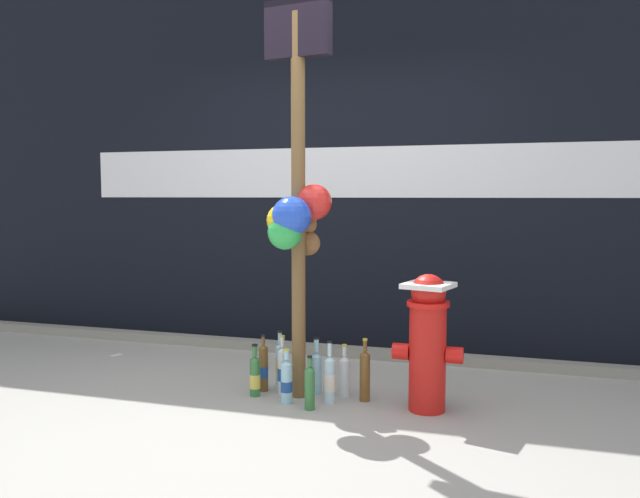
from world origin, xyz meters
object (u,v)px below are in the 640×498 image
Objects in this scene: memorial_post at (296,194)px; bottle_5 at (255,376)px; bottle_3 at (283,370)px; bottle_0 at (287,381)px; bottle_8 at (316,371)px; bottle_2 at (280,365)px; bottle_4 at (344,375)px; bottle_9 at (330,379)px; fire_hydrant at (428,339)px; bottle_6 at (263,368)px; bottle_7 at (310,387)px; bottle_1 at (365,375)px.

bottle_5 is (-0.27, -0.05, -1.19)m from memorial_post.
memorial_post reaches higher than bottle_3.
bottle_8 reaches higher than bottle_0.
bottle_2 is (-0.15, 0.30, 0.02)m from bottle_0.
bottle_9 is at bearing -109.24° from bottle_4.
memorial_post is 1.22m from bottle_4.
memorial_post reaches higher than bottle_9.
bottle_5 is at bearing -177.42° from fire_hydrant.
memorial_post reaches higher than bottle_6.
bottle_8 is (0.10, 0.12, -1.17)m from memorial_post.
bottle_7 is 0.84× the size of bottle_9.
bottle_4 is (-0.56, 0.12, -0.30)m from fire_hydrant.
bottle_5 is at bearing -95.84° from bottle_6.
bottle_2 is 0.99× the size of bottle_9.
bottle_3 is 0.41m from bottle_4.
bottle_2 is 1.01× the size of bottle_3.
memorial_post is 6.25× the size of bottle_1.
bottle_0 is at bearing -142.05° from bottle_4.
fire_hydrant is 2.44× the size of bottle_5.
bottle_0 is 0.90× the size of bottle_3.
bottle_9 is (0.49, -0.10, -0.01)m from bottle_6.
bottle_6 is 0.96× the size of bottle_9.
bottle_9 reaches higher than bottle_3.
fire_hydrant is at bearing -9.21° from bottle_8.
bottle_4 is at bearing 70.76° from bottle_9.
bottle_2 reaches higher than bottle_5.
fire_hydrant is 0.81m from bottle_8.
bottle_2 is 0.28m from bottle_8.
fire_hydrant is 0.68m from bottle_9.
bottle_3 is 0.37m from bottle_9.
bottle_1 is at bearing 171.06° from fire_hydrant.
memorial_post is 1.20m from bottle_6.
memorial_post reaches higher than fire_hydrant.
bottle_1 is 0.72m from bottle_5.
bottle_3 is at bearing 136.68° from bottle_7.
bottle_6 reaches higher than bottle_5.
bottle_1 is 1.18× the size of bottle_4.
bottle_5 is 0.91× the size of bottle_8.
bottle_0 is 1.02× the size of bottle_4.
bottle_4 is 0.19m from bottle_8.
bottle_6 is at bearing 179.58° from bottle_1.
bottle_9 is at bearing -8.22° from memorial_post.
bottle_9 is at bearing -11.95° from bottle_6.
memorial_post is 1.18m from bottle_8.
bottle_2 reaches higher than bottle_6.
bottle_1 is 0.23m from bottle_9.
bottle_3 is 1.02× the size of bottle_6.
bottle_2 is at bearing 52.19° from bottle_6.
bottle_5 is at bearing -155.07° from bottle_8.
fire_hydrant is 1.14m from bottle_6.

